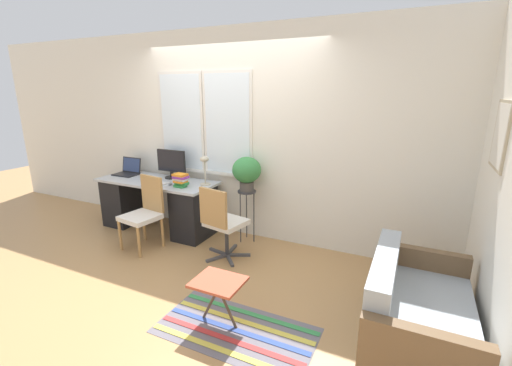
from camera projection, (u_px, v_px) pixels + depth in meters
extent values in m
plane|color=tan|center=(205.00, 251.00, 4.24)|extent=(14.00, 14.00, 0.00)
cube|color=white|center=(233.00, 135.00, 4.53)|extent=(9.00, 0.06, 2.70)
cube|color=silver|center=(182.00, 122.00, 4.79)|extent=(0.72, 0.02, 1.36)
cube|color=white|center=(181.00, 122.00, 4.78)|extent=(0.65, 0.01, 1.29)
cube|color=silver|center=(228.00, 125.00, 4.48)|extent=(0.72, 0.02, 1.36)
cube|color=white|center=(227.00, 125.00, 4.47)|extent=(0.65, 0.01, 1.29)
cube|color=silver|center=(206.00, 171.00, 4.81)|extent=(1.51, 0.11, 0.04)
cube|color=white|center=(500.00, 166.00, 2.70)|extent=(0.06, 9.00, 2.70)
cube|color=tan|center=(501.00, 135.00, 2.63)|extent=(0.02, 0.48, 0.53)
cube|color=silver|center=(500.00, 135.00, 2.63)|extent=(0.01, 0.43, 0.48)
cube|color=#B2B7BC|center=(157.00, 181.00, 4.75)|extent=(1.72, 0.66, 0.03)
cube|color=black|center=(126.00, 200.00, 5.11)|extent=(0.40, 0.58, 0.69)
cube|color=black|center=(195.00, 212.00, 4.59)|extent=(0.40, 0.58, 0.69)
cube|color=black|center=(126.00, 175.00, 5.04)|extent=(0.35, 0.23, 0.02)
cube|color=black|center=(132.00, 165.00, 5.12)|extent=(0.35, 0.05, 0.22)
cube|color=navy|center=(131.00, 165.00, 5.12)|extent=(0.31, 0.04, 0.20)
cylinder|color=black|center=(172.00, 177.00, 4.88)|extent=(0.20, 0.20, 0.02)
cylinder|color=black|center=(172.00, 174.00, 4.86)|extent=(0.05, 0.05, 0.09)
cube|color=black|center=(171.00, 161.00, 4.82)|extent=(0.47, 0.02, 0.31)
cube|color=black|center=(171.00, 161.00, 4.81)|extent=(0.45, 0.01, 0.29)
cube|color=silver|center=(155.00, 182.00, 4.60)|extent=(0.38, 0.13, 0.02)
ellipsoid|color=slate|center=(170.00, 184.00, 4.50)|extent=(0.04, 0.06, 0.03)
cylinder|color=#BCB299|center=(205.00, 184.00, 4.53)|extent=(0.14, 0.14, 0.01)
cylinder|color=#BCB299|center=(205.00, 172.00, 4.49)|extent=(0.02, 0.02, 0.31)
ellipsoid|color=#BCB299|center=(204.00, 159.00, 4.44)|extent=(0.12, 0.12, 0.08)
cube|color=green|center=(180.00, 186.00, 4.41)|extent=(0.15, 0.12, 0.03)
cube|color=green|center=(182.00, 183.00, 4.42)|extent=(0.16, 0.11, 0.03)
cube|color=orange|center=(180.00, 182.00, 4.39)|extent=(0.16, 0.14, 0.02)
cube|color=white|center=(180.00, 179.00, 4.40)|extent=(0.18, 0.12, 0.03)
cube|color=purple|center=(181.00, 177.00, 4.38)|extent=(0.18, 0.13, 0.03)
cube|color=orange|center=(180.00, 175.00, 4.38)|extent=(0.18, 0.14, 0.03)
cylinder|color=#B2844C|center=(120.00, 234.00, 4.23)|extent=(0.04, 0.04, 0.41)
cylinder|color=#B2844C|center=(139.00, 241.00, 4.03)|extent=(0.04, 0.04, 0.41)
cylinder|color=#B2844C|center=(144.00, 225.00, 4.51)|extent=(0.04, 0.04, 0.41)
cylinder|color=#B2844C|center=(163.00, 231.00, 4.32)|extent=(0.04, 0.04, 0.41)
cube|color=silver|center=(140.00, 217.00, 4.22)|extent=(0.47, 0.45, 0.06)
cube|color=#B2844C|center=(152.00, 193.00, 4.32)|extent=(0.38, 0.09, 0.46)
cube|color=#47474C|center=(219.00, 252.00, 4.19)|extent=(0.28, 0.09, 0.03)
cube|color=#47474C|center=(217.00, 258.00, 4.03)|extent=(0.17, 0.26, 0.03)
cube|color=#47474C|center=(230.00, 260.00, 3.98)|extent=(0.22, 0.23, 0.03)
cube|color=#47474C|center=(239.00, 255.00, 4.11)|extent=(0.27, 0.15, 0.03)
cube|color=#47474C|center=(232.00, 250.00, 4.24)|extent=(0.07, 0.28, 0.03)
cylinder|color=#333338|center=(227.00, 240.00, 4.06)|extent=(0.04, 0.04, 0.37)
cube|color=silver|center=(226.00, 223.00, 4.00)|extent=(0.48, 0.47, 0.06)
cube|color=#B2844C|center=(213.00, 208.00, 3.77)|extent=(0.38, 0.11, 0.42)
cube|color=#9EA8B2|center=(418.00, 327.00, 2.57)|extent=(0.72, 1.06, 0.41)
cube|color=#9EA8B2|center=(384.00, 275.00, 2.59)|extent=(0.16, 1.06, 0.33)
cube|color=brown|center=(421.00, 279.00, 3.05)|extent=(0.72, 0.09, 0.59)
cylinder|color=#333338|center=(247.00, 191.00, 4.38)|extent=(0.24, 0.24, 0.02)
cylinder|color=#333338|center=(254.00, 218.00, 4.42)|extent=(0.01, 0.01, 0.67)
cylinder|color=#333338|center=(247.00, 214.00, 4.56)|extent=(0.01, 0.01, 0.67)
cylinder|color=#333338|center=(240.00, 218.00, 4.41)|extent=(0.01, 0.01, 0.67)
cylinder|color=#514C47|center=(247.00, 186.00, 4.36)|extent=(0.18, 0.18, 0.12)
ellipsoid|color=#388442|center=(247.00, 170.00, 4.30)|extent=(0.36, 0.36, 0.33)
cube|color=slate|center=(236.00, 330.00, 2.84)|extent=(1.32, 0.67, 0.01)
cube|color=#DBCC4C|center=(220.00, 349.00, 2.62)|extent=(1.29, 0.05, 0.00)
cube|color=#C63838|center=(228.00, 339.00, 2.73)|extent=(1.29, 0.05, 0.00)
cube|color=#334C99|center=(236.00, 330.00, 2.84)|extent=(1.29, 0.05, 0.00)
cube|color=#DBCC4C|center=(243.00, 321.00, 2.94)|extent=(1.29, 0.05, 0.00)
cube|color=#388E4C|center=(249.00, 313.00, 3.05)|extent=(1.29, 0.05, 0.00)
cube|color=#B24C33|center=(218.00, 282.00, 2.83)|extent=(0.41, 0.35, 0.02)
cylinder|color=#4C3D2D|center=(212.00, 301.00, 2.91)|extent=(0.21, 0.02, 0.39)
cylinder|color=#4C3D2D|center=(226.00, 306.00, 2.85)|extent=(0.21, 0.02, 0.39)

